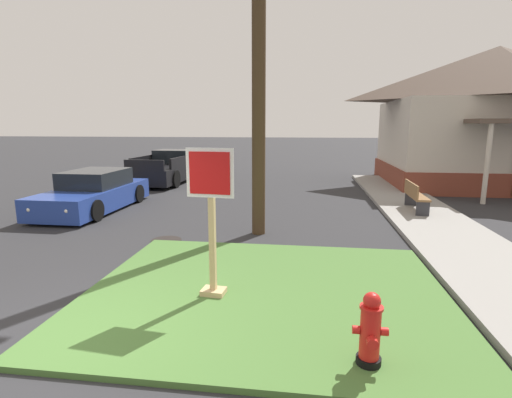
% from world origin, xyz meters
% --- Properties ---
extents(ground_plane, '(160.00, 160.00, 0.00)m').
position_xyz_m(ground_plane, '(0.00, 0.00, 0.00)').
color(ground_plane, '#2B2B2D').
extents(grass_corner_patch, '(5.67, 4.75, 0.08)m').
position_xyz_m(grass_corner_patch, '(2.35, 1.86, 0.04)').
color(grass_corner_patch, '#477033').
rests_on(grass_corner_patch, ground).
extents(sidewalk_strip, '(2.20, 19.45, 0.12)m').
position_xyz_m(sidewalk_strip, '(6.38, 6.73, 0.06)').
color(sidewalk_strip, gray).
rests_on(sidewalk_strip, ground).
extents(fire_hydrant, '(0.38, 0.34, 0.84)m').
position_xyz_m(fire_hydrant, '(3.68, 0.08, 0.47)').
color(fire_hydrant, black).
rests_on(fire_hydrant, grass_corner_patch).
extents(stop_sign, '(0.73, 0.31, 2.27)m').
position_xyz_m(stop_sign, '(1.55, 1.59, 1.19)').
color(stop_sign, tan).
rests_on(stop_sign, grass_corner_patch).
extents(manhole_cover, '(0.70, 0.70, 0.02)m').
position_xyz_m(manhole_cover, '(-0.29, 4.48, 0.01)').
color(manhole_cover, black).
rests_on(manhole_cover, ground).
extents(parked_sedan_blue, '(1.93, 4.48, 1.25)m').
position_xyz_m(parked_sedan_blue, '(-3.76, 7.40, 0.54)').
color(parked_sedan_blue, '#233D93').
rests_on(parked_sedan_blue, ground).
extents(pickup_truck_black, '(2.15, 5.27, 1.48)m').
position_xyz_m(pickup_truck_black, '(-3.54, 13.63, 0.62)').
color(pickup_truck_black, black).
rests_on(pickup_truck_black, ground).
extents(street_bench, '(0.45, 1.65, 0.85)m').
position_xyz_m(street_bench, '(6.20, 8.11, 0.59)').
color(street_bench, brown).
rests_on(street_bench, sidewalk_strip).
extents(utility_pole, '(1.39, 0.33, 8.51)m').
position_xyz_m(utility_pole, '(1.78, 5.37, 4.39)').
color(utility_pole, '#42301E').
rests_on(utility_pole, ground).
extents(corner_house, '(9.05, 8.04, 5.95)m').
position_xyz_m(corner_house, '(10.91, 14.50, 3.06)').
color(corner_house, brown).
rests_on(corner_house, ground).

